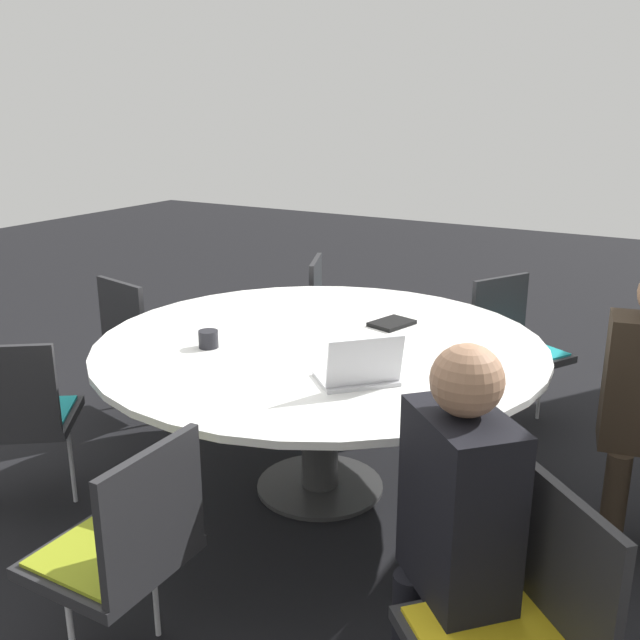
# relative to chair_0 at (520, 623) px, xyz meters

# --- Properties ---
(ground_plane) EXTENTS (16.00, 16.00, 0.00)m
(ground_plane) POSITION_rel_chair_0_xyz_m (-1.09, -1.23, -0.51)
(ground_plane) COLOR black
(conference_table) EXTENTS (2.06, 2.06, 0.76)m
(conference_table) POSITION_rel_chair_0_xyz_m (-1.09, -1.23, 0.15)
(conference_table) COLOR #333333
(conference_table) RESTS_ON ground_plane
(chair_0) EXTENTS (0.61, 0.61, 0.85)m
(chair_0) POSITION_rel_chair_0_xyz_m (0.00, 0.00, 0.00)
(chair_0) COLOR #262628
(chair_0) RESTS_ON ground_plane
(chair_2) EXTENTS (0.59, 0.58, 0.85)m
(chair_2) POSITION_rel_chair_0_xyz_m (-2.31, -0.65, 0.00)
(chair_2) COLOR #262628
(chair_2) RESTS_ON ground_plane
(chair_3) EXTENTS (0.57, 0.56, 0.85)m
(chair_3) POSITION_rel_chair_0_xyz_m (-2.31, -1.82, 0.00)
(chair_3) COLOR #262628
(chair_3) RESTS_ON ground_plane
(chair_4) EXTENTS (0.50, 0.52, 0.85)m
(chair_4) POSITION_rel_chair_0_xyz_m (-1.31, -2.56, 0.00)
(chair_4) COLOR #262628
(chair_4) RESTS_ON ground_plane
(chair_5) EXTENTS (0.60, 0.60, 0.85)m
(chair_5) POSITION_rel_chair_0_xyz_m (-0.24, -2.28, 0.00)
(chair_5) COLOR #262628
(chair_5) RESTS_ON ground_plane
(chair_6) EXTENTS (0.44, 0.42, 0.85)m
(chair_6) POSITION_rel_chair_0_xyz_m (0.25, -1.15, 0.00)
(chair_6) COLOR #262628
(chair_6) RESTS_ON ground_plane
(person_0) EXTENTS (0.41, 0.41, 1.20)m
(person_0) POSITION_rel_chair_0_xyz_m (-0.11, -0.23, 0.20)
(person_0) COLOR black
(person_0) RESTS_ON ground_plane
(laptop) EXTENTS (0.38, 0.38, 0.21)m
(laptop) POSITION_rel_chair_0_xyz_m (-0.71, -0.83, 0.31)
(laptop) COLOR silver
(laptop) RESTS_ON conference_table
(spiral_notebook) EXTENTS (0.24, 0.20, 0.02)m
(spiral_notebook) POSITION_rel_chair_0_xyz_m (-1.48, -1.05, 0.26)
(spiral_notebook) COLOR black
(spiral_notebook) RESTS_ON conference_table
(coffee_cup) EXTENTS (0.09, 0.09, 0.08)m
(coffee_cup) POSITION_rel_chair_0_xyz_m (-0.76, -1.62, 0.29)
(coffee_cup) COLOR black
(coffee_cup) RESTS_ON conference_table
(handbag) EXTENTS (0.36, 0.16, 0.28)m
(handbag) POSITION_rel_chair_0_xyz_m (-2.17, -2.38, -0.37)
(handbag) COLOR black
(handbag) RESTS_ON ground_plane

